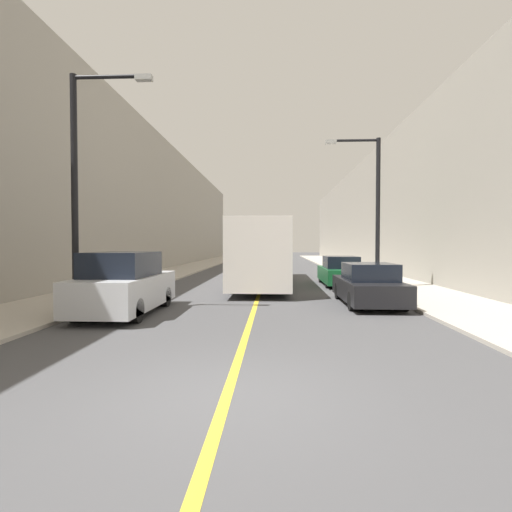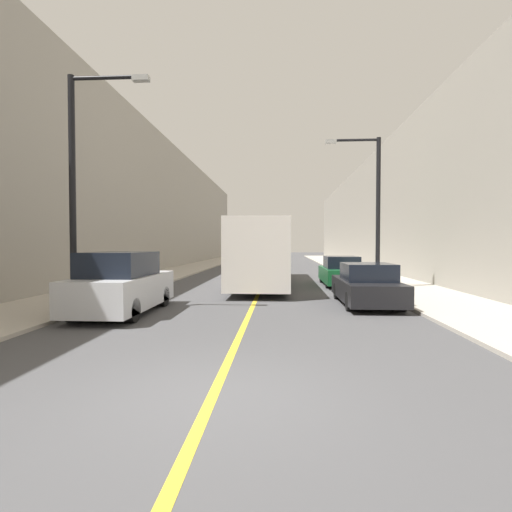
# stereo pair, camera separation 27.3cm
# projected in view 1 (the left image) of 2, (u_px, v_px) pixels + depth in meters

# --- Properties ---
(ground_plane) EXTENTS (200.00, 200.00, 0.00)m
(ground_plane) POSITION_uv_depth(u_px,v_px,m) (226.00, 398.00, 5.53)
(ground_plane) COLOR #474749
(sidewalk_left) EXTENTS (3.50, 72.00, 0.10)m
(sidewalk_left) POSITION_uv_depth(u_px,v_px,m) (191.00, 267.00, 35.81)
(sidewalk_left) COLOR #B2AA9E
(sidewalk_left) RESTS_ON ground
(sidewalk_right) EXTENTS (3.50, 72.00, 0.10)m
(sidewalk_right) POSITION_uv_depth(u_px,v_px,m) (345.00, 268.00, 35.16)
(sidewalk_right) COLOR #B2AA9E
(sidewalk_right) RESTS_ON ground
(building_row_left) EXTENTS (4.00, 72.00, 11.08)m
(building_row_left) POSITION_uv_depth(u_px,v_px,m) (149.00, 206.00, 35.82)
(building_row_left) COLOR gray
(building_row_left) RESTS_ON ground
(building_row_right) EXTENTS (4.00, 72.00, 9.78)m
(building_row_right) POSITION_uv_depth(u_px,v_px,m) (389.00, 213.00, 34.84)
(building_row_right) COLOR gray
(building_row_right) RESTS_ON ground
(road_center_line) EXTENTS (0.16, 72.00, 0.01)m
(road_center_line) POSITION_uv_depth(u_px,v_px,m) (267.00, 268.00, 35.48)
(road_center_line) COLOR gold
(road_center_line) RESTS_ON ground
(bus) EXTENTS (2.59, 12.83, 3.20)m
(bus) POSITION_uv_depth(u_px,v_px,m) (263.00, 252.00, 21.13)
(bus) COLOR silver
(bus) RESTS_ON ground
(parked_suv_left) EXTENTS (1.90, 4.65, 1.90)m
(parked_suv_left) POSITION_uv_depth(u_px,v_px,m) (125.00, 285.00, 12.16)
(parked_suv_left) COLOR silver
(parked_suv_left) RESTS_ON ground
(car_right_near) EXTENTS (1.84, 4.50, 1.47)m
(car_right_near) POSITION_uv_depth(u_px,v_px,m) (368.00, 286.00, 14.02)
(car_right_near) COLOR black
(car_right_near) RESTS_ON ground
(car_right_mid) EXTENTS (1.83, 4.68, 1.51)m
(car_right_mid) POSITION_uv_depth(u_px,v_px,m) (340.00, 272.00, 20.63)
(car_right_mid) COLOR #145128
(car_right_mid) RESTS_ON ground
(street_lamp_left) EXTENTS (2.52, 0.24, 7.16)m
(street_lamp_left) POSITION_uv_depth(u_px,v_px,m) (82.00, 176.00, 12.11)
(street_lamp_left) COLOR black
(street_lamp_left) RESTS_ON sidewalk_left
(street_lamp_right) EXTENTS (2.52, 0.24, 6.91)m
(street_lamp_right) POSITION_uv_depth(u_px,v_px,m) (373.00, 202.00, 18.39)
(street_lamp_right) COLOR black
(street_lamp_right) RESTS_ON sidewalk_right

